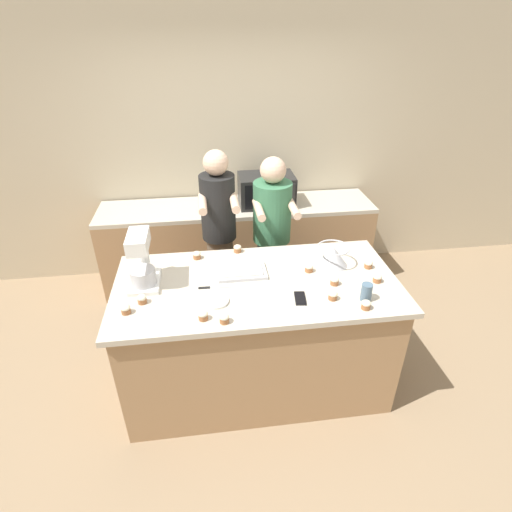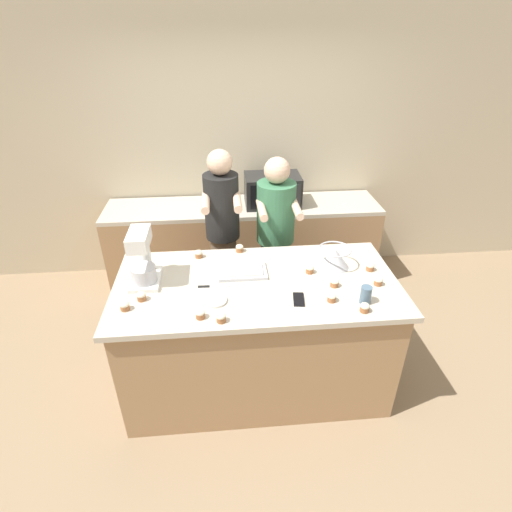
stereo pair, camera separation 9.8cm
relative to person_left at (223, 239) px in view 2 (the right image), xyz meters
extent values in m
plane|color=#937A5B|center=(0.22, -0.78, -0.89)|extent=(16.00, 16.00, 0.00)
cube|color=beige|center=(0.22, 1.07, 0.46)|extent=(10.00, 0.06, 2.70)
cube|color=#A87F56|center=(0.22, -0.78, -0.44)|extent=(1.89, 0.91, 0.91)
cube|color=beige|center=(0.22, -0.78, 0.04)|extent=(1.97, 0.97, 0.04)
cube|color=#A87F56|center=(0.22, 0.72, -0.47)|extent=(2.80, 0.60, 0.85)
cube|color=beige|center=(0.22, 0.72, -0.02)|extent=(2.80, 0.60, 0.04)
cylinder|color=brown|center=(0.00, 0.00, -0.44)|extent=(0.23, 0.23, 0.92)
cylinder|color=black|center=(0.00, 0.00, 0.30)|extent=(0.29, 0.29, 0.55)
sphere|color=#DBB293|center=(0.00, 0.00, 0.67)|extent=(0.20, 0.20, 0.20)
cylinder|color=#DBB293|center=(-0.12, -0.17, 0.41)|extent=(0.06, 0.34, 0.06)
cylinder|color=#DBB293|center=(0.12, -0.17, 0.41)|extent=(0.06, 0.34, 0.06)
cylinder|color=#33384C|center=(0.45, 0.00, -0.47)|extent=(0.25, 0.25, 0.86)
cylinder|color=#38704C|center=(0.45, 0.00, 0.23)|extent=(0.33, 0.33, 0.52)
sphere|color=#DBB293|center=(0.45, 0.00, 0.59)|extent=(0.21, 0.21, 0.21)
cylinder|color=#DBB293|center=(0.32, -0.17, 0.33)|extent=(0.06, 0.34, 0.06)
cylinder|color=#DBB293|center=(0.59, -0.17, 0.33)|extent=(0.06, 0.34, 0.06)
cube|color=white|center=(-0.55, -0.70, 0.07)|extent=(0.20, 0.30, 0.03)
cylinder|color=white|center=(-0.55, -0.58, 0.22)|extent=(0.07, 0.07, 0.26)
cube|color=white|center=(-0.55, -0.71, 0.40)|extent=(0.13, 0.26, 0.10)
cylinder|color=#BCBCC1|center=(-0.55, -0.73, 0.14)|extent=(0.17, 0.17, 0.11)
cone|color=#BCBCC1|center=(0.80, -0.62, 0.13)|extent=(0.23, 0.23, 0.15)
torus|color=#BCBCC1|center=(0.80, -0.62, 0.20)|extent=(0.24, 0.24, 0.01)
cube|color=#BCBCC1|center=(0.13, -0.65, 0.07)|extent=(0.34, 0.23, 0.02)
cube|color=white|center=(0.13, -0.65, 0.09)|extent=(0.28, 0.19, 0.02)
cube|color=black|center=(0.52, 0.72, 0.15)|extent=(0.55, 0.37, 0.31)
cube|color=black|center=(0.47, 0.53, 0.15)|extent=(0.38, 0.01, 0.25)
cube|color=#2D2D2D|center=(0.72, 0.53, 0.15)|extent=(0.11, 0.01, 0.25)
cube|color=black|center=(0.47, -1.01, 0.06)|extent=(0.09, 0.15, 0.01)
cube|color=black|center=(0.47, -1.01, 0.07)|extent=(0.08, 0.14, 0.00)
cylinder|color=slate|center=(0.89, -1.08, 0.12)|extent=(0.07, 0.07, 0.12)
cylinder|color=white|center=(-0.07, -0.97, 0.07)|extent=(0.16, 0.16, 0.02)
cube|color=#BCBCC1|center=(-0.04, -0.81, 0.06)|extent=(0.14, 0.02, 0.01)
cube|color=black|center=(-0.15, -0.80, 0.06)|extent=(0.08, 0.02, 0.01)
cylinder|color=#9E6038|center=(-0.63, -1.01, 0.07)|extent=(0.06, 0.06, 0.03)
ellipsoid|color=beige|center=(-0.63, -1.01, 0.10)|extent=(0.06, 0.06, 0.04)
cylinder|color=#9E6038|center=(1.04, -0.89, 0.07)|extent=(0.06, 0.06, 0.03)
ellipsoid|color=beige|center=(1.04, -0.89, 0.10)|extent=(0.06, 0.06, 0.04)
cylinder|color=#9E6038|center=(-0.03, -1.18, 0.07)|extent=(0.06, 0.06, 0.03)
ellipsoid|color=beige|center=(-0.03, -1.18, 0.10)|extent=(0.06, 0.06, 0.04)
cylinder|color=#9E6038|center=(0.68, -1.04, 0.07)|extent=(0.06, 0.06, 0.03)
ellipsoid|color=beige|center=(0.68, -1.04, 0.10)|extent=(0.06, 0.06, 0.04)
cylinder|color=#9E6038|center=(1.05, -0.70, 0.07)|extent=(0.06, 0.06, 0.03)
ellipsoid|color=beige|center=(1.05, -0.70, 0.10)|extent=(0.06, 0.06, 0.04)
cylinder|color=#9E6038|center=(0.74, -0.88, 0.07)|extent=(0.06, 0.06, 0.03)
ellipsoid|color=beige|center=(0.74, -0.88, 0.10)|extent=(0.06, 0.06, 0.04)
cylinder|color=#9E6038|center=(0.86, -1.16, 0.07)|extent=(0.06, 0.06, 0.03)
ellipsoid|color=beige|center=(0.86, -1.16, 0.10)|extent=(0.06, 0.06, 0.04)
cylinder|color=#9E6038|center=(-0.19, -0.40, 0.07)|extent=(0.06, 0.06, 0.03)
ellipsoid|color=beige|center=(-0.19, -0.40, 0.10)|extent=(0.06, 0.06, 0.04)
cylinder|color=#9E6038|center=(-0.54, -0.92, 0.07)|extent=(0.06, 0.06, 0.03)
ellipsoid|color=beige|center=(-0.54, -0.92, 0.10)|extent=(0.06, 0.06, 0.04)
cylinder|color=#9E6038|center=(-0.16, -1.13, 0.07)|extent=(0.06, 0.06, 0.03)
ellipsoid|color=beige|center=(-0.16, -1.13, 0.10)|extent=(0.06, 0.06, 0.04)
cylinder|color=#9E6038|center=(0.61, -0.69, 0.07)|extent=(0.06, 0.06, 0.03)
ellipsoid|color=beige|center=(0.61, -0.69, 0.10)|extent=(0.06, 0.06, 0.04)
cylinder|color=#9E6038|center=(0.12, -0.34, 0.07)|extent=(0.06, 0.06, 0.03)
ellipsoid|color=beige|center=(0.12, -0.34, 0.10)|extent=(0.06, 0.06, 0.04)
camera|label=1|loc=(-0.09, -3.05, 1.62)|focal=28.00mm
camera|label=2|loc=(0.00, -3.06, 1.62)|focal=28.00mm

